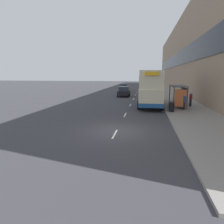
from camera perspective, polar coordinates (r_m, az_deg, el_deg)
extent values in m
plane|color=#38383D|center=(13.91, 1.28, -5.45)|extent=(220.00, 220.00, 0.00)
cube|color=gray|center=(52.06, 14.75, 6.08)|extent=(5.00, 93.00, 0.14)
cube|color=#9E846B|center=(52.61, 19.67, 14.80)|extent=(3.00, 93.00, 16.51)
cube|color=black|center=(52.32, 17.91, 14.02)|extent=(0.12, 89.28, 2.97)
cube|color=silver|center=(13.20, 0.80, -6.31)|extent=(0.12, 2.00, 0.01)
cube|color=silver|center=(19.47, 3.76, -0.79)|extent=(0.12, 2.00, 0.01)
cube|color=silver|center=(25.87, 5.26, 2.02)|extent=(0.12, 2.00, 0.01)
cube|color=silver|center=(32.32, 6.17, 3.71)|extent=(0.12, 2.00, 0.01)
cube|color=silver|center=(38.79, 6.78, 4.84)|extent=(0.12, 2.00, 0.01)
cube|color=silver|center=(45.27, 7.21, 5.64)|extent=(0.12, 2.00, 0.01)
cube|color=silver|center=(51.76, 7.54, 6.24)|extent=(0.12, 2.00, 0.01)
cube|color=silver|center=(58.26, 7.79, 6.71)|extent=(0.12, 2.00, 0.01)
cube|color=#4C4C51|center=(24.42, 18.42, 7.09)|extent=(1.60, 4.20, 0.08)
cylinder|color=#4C4C51|center=(22.45, 17.22, 3.72)|extent=(0.10, 0.10, 2.40)
cylinder|color=#4C4C51|center=(26.40, 16.12, 4.74)|extent=(0.10, 0.10, 2.40)
cylinder|color=#4C4C51|center=(22.68, 20.73, 3.57)|extent=(0.10, 0.10, 2.40)
cylinder|color=#4C4C51|center=(26.60, 19.12, 4.61)|extent=(0.10, 0.10, 2.40)
cube|color=#99A8B2|center=(24.62, 19.81, 4.41)|extent=(0.04, 3.68, 1.92)
cube|color=#D86633|center=(22.61, 18.97, 3.78)|extent=(1.19, 0.10, 1.82)
cube|color=maroon|center=(24.65, 18.71, 2.45)|extent=(0.36, 2.80, 0.08)
cube|color=beige|center=(25.75, 10.86, 5.01)|extent=(2.55, 10.39, 1.85)
cube|color=beige|center=(25.64, 11.01, 9.24)|extent=(2.50, 10.08, 1.95)
cube|color=#1E518C|center=(25.83, 10.80, 3.47)|extent=(2.58, 10.44, 0.45)
cube|color=#2D3847|center=(25.72, 10.89, 5.83)|extent=(2.58, 9.77, 0.81)
cube|color=#2D3847|center=(25.65, 11.00, 9.02)|extent=(2.55, 9.77, 0.94)
cube|color=yellow|center=(20.46, 11.37, 10.69)|extent=(1.40, 0.08, 0.36)
cylinder|color=black|center=(29.37, 8.18, 3.95)|extent=(0.30, 1.00, 1.00)
cylinder|color=black|center=(29.41, 13.16, 3.79)|extent=(0.30, 1.00, 1.00)
cylinder|color=black|center=(22.67, 7.70, 2.02)|extent=(0.30, 1.00, 1.00)
cylinder|color=black|center=(22.73, 14.13, 1.81)|extent=(0.30, 1.00, 1.00)
cube|color=black|center=(46.41, 11.22, 6.48)|extent=(1.86, 4.15, 0.76)
cube|color=#2D3847|center=(46.16, 11.26, 7.31)|extent=(1.64, 1.99, 0.62)
cylinder|color=black|center=(47.71, 10.05, 6.17)|extent=(0.20, 0.60, 0.60)
cylinder|color=black|center=(47.76, 12.30, 6.09)|extent=(0.20, 0.60, 0.60)
cylinder|color=black|center=(45.14, 10.06, 5.92)|extent=(0.20, 0.60, 0.60)
cylinder|color=black|center=(45.19, 12.43, 5.84)|extent=(0.20, 0.60, 0.60)
cube|color=#B7B799|center=(72.63, 10.10, 7.95)|extent=(1.85, 4.53, 0.81)
cube|color=#2D3847|center=(72.38, 10.12, 8.52)|extent=(1.63, 2.18, 0.66)
cylinder|color=black|center=(74.06, 9.36, 7.70)|extent=(0.20, 0.60, 0.60)
cylinder|color=black|center=(74.07, 10.81, 7.66)|extent=(0.20, 0.60, 0.60)
cylinder|color=black|center=(71.25, 9.35, 7.60)|extent=(0.20, 0.60, 0.60)
cylinder|color=black|center=(71.26, 10.85, 7.55)|extent=(0.20, 0.60, 0.60)
cube|color=black|center=(46.06, 3.31, 6.68)|extent=(1.73, 4.25, 0.84)
cube|color=#2D3847|center=(46.23, 3.35, 7.64)|extent=(1.52, 2.04, 0.69)
cylinder|color=black|center=(44.70, 4.23, 6.01)|extent=(0.20, 0.60, 0.60)
cylinder|color=black|center=(44.90, 2.02, 6.05)|extent=(0.20, 0.60, 0.60)
cylinder|color=black|center=(47.31, 4.53, 6.26)|extent=(0.20, 0.60, 0.60)
cylinder|color=black|center=(47.50, 2.45, 6.30)|extent=(0.20, 0.60, 0.60)
cube|color=black|center=(36.09, 3.40, 5.58)|extent=(1.87, 4.11, 0.81)
cube|color=#2D3847|center=(36.24, 3.45, 6.77)|extent=(1.65, 1.97, 0.66)
cylinder|color=black|center=(34.77, 4.70, 4.70)|extent=(0.20, 0.60, 0.60)
cylinder|color=black|center=(34.99, 1.63, 4.77)|extent=(0.20, 0.60, 0.60)
cylinder|color=black|center=(37.30, 5.05, 5.10)|extent=(0.20, 0.60, 0.60)
cylinder|color=black|center=(37.50, 2.18, 5.16)|extent=(0.20, 0.60, 0.60)
cylinder|color=#23232D|center=(25.67, 21.49, 2.44)|extent=(0.27, 0.27, 0.78)
cylinder|color=maroon|center=(25.59, 21.60, 4.03)|extent=(0.33, 0.33, 0.65)
sphere|color=tan|center=(25.55, 21.67, 4.99)|extent=(0.21, 0.21, 0.21)
cylinder|color=#23232D|center=(22.83, 19.89, 1.63)|extent=(0.27, 0.27, 0.80)
cylinder|color=navy|center=(22.73, 20.01, 3.46)|extent=(0.33, 0.33, 0.66)
sphere|color=tan|center=(22.69, 20.08, 4.56)|extent=(0.22, 0.22, 0.22)
cylinder|color=#23232D|center=(28.37, 19.50, 3.30)|extent=(0.28, 0.28, 0.81)
cylinder|color=#337260|center=(28.29, 19.59, 4.79)|extent=(0.34, 0.34, 0.67)
sphere|color=tan|center=(28.25, 19.65, 5.69)|extent=(0.22, 0.22, 0.22)
cylinder|color=#23232D|center=(29.48, 18.38, 3.63)|extent=(0.28, 0.28, 0.81)
cylinder|color=navy|center=(29.41, 18.47, 5.06)|extent=(0.34, 0.34, 0.68)
sphere|color=tan|center=(29.37, 18.52, 5.93)|extent=(0.22, 0.22, 0.22)
cylinder|color=black|center=(21.15, 16.64, 1.37)|extent=(0.52, 0.52, 0.95)
cylinder|color=#2D2D33|center=(21.08, 16.72, 2.78)|extent=(0.55, 0.55, 0.10)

